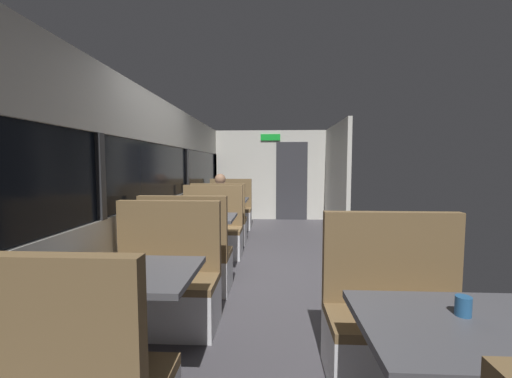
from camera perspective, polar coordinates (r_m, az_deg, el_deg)
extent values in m
cube|color=#423F44|center=(4.32, 2.13, -15.07)|extent=(3.30, 9.20, 0.02)
cube|color=beige|center=(4.44, -17.10, -8.19)|extent=(0.08, 8.40, 0.95)
cube|color=beige|center=(4.37, -17.57, 11.71)|extent=(0.08, 8.40, 0.60)
cube|color=black|center=(4.34, -17.49, 2.84)|extent=(0.03, 8.40, 0.75)
cube|color=#2D2D30|center=(3.06, -26.14, 1.99)|extent=(0.06, 0.08, 0.75)
cube|color=#2D2D30|center=(5.67, -12.25, 3.27)|extent=(0.06, 0.08, 0.75)
cube|color=#2D2D30|center=(8.40, -7.24, 3.69)|extent=(0.06, 0.08, 0.75)
cube|color=beige|center=(8.27, 2.58, 2.50)|extent=(2.90, 0.08, 2.30)
cube|color=#333338|center=(8.24, 6.40, 1.42)|extent=(0.80, 0.04, 2.00)
cube|color=green|center=(8.24, 2.60, 9.24)|extent=(0.50, 0.03, 0.16)
cube|color=beige|center=(7.21, 14.12, 2.08)|extent=(0.08, 2.40, 2.30)
cylinder|color=#9E9EA3|center=(2.45, -21.94, -22.13)|extent=(0.10, 0.10, 0.70)
cube|color=#4C4C51|center=(2.31, -22.21, -13.86)|extent=(0.90, 0.70, 0.04)
cube|color=brown|center=(1.60, -36.55, -20.69)|extent=(0.95, 0.08, 0.65)
cube|color=silver|center=(3.06, -16.34, -19.54)|extent=(0.95, 0.50, 0.39)
cube|color=brown|center=(2.98, -16.44, -15.58)|extent=(0.95, 0.50, 0.06)
cube|color=brown|center=(3.07, -15.28, -8.05)|extent=(0.95, 0.08, 0.65)
cylinder|color=#9E9EA3|center=(4.40, -9.75, -9.85)|extent=(0.10, 0.10, 0.70)
cube|color=#4C4C51|center=(4.32, -9.82, -5.09)|extent=(0.90, 0.70, 0.04)
cube|color=silver|center=(3.83, -11.96, -14.49)|extent=(0.95, 0.50, 0.39)
cube|color=brown|center=(3.76, -12.02, -11.25)|extent=(0.95, 0.50, 0.06)
cube|color=brown|center=(3.48, -13.01, -6.53)|extent=(0.95, 0.08, 0.65)
cube|color=silver|center=(5.06, -8.06, -9.73)|extent=(0.95, 0.50, 0.39)
cube|color=brown|center=(5.01, -8.09, -7.24)|extent=(0.95, 0.50, 0.06)
cube|color=brown|center=(5.16, -7.69, -2.90)|extent=(0.95, 0.08, 0.65)
cylinder|color=#9E9EA3|center=(6.50, -5.51, -5.15)|extent=(0.10, 0.10, 0.70)
cube|color=#4C4C51|center=(6.45, -5.54, -1.91)|extent=(0.90, 0.70, 0.04)
cube|color=silver|center=(5.89, -6.45, -7.70)|extent=(0.95, 0.50, 0.39)
cube|color=brown|center=(5.84, -6.47, -5.55)|extent=(0.95, 0.50, 0.06)
cube|color=brown|center=(5.59, -6.86, -2.33)|extent=(0.95, 0.08, 0.65)
cube|color=silver|center=(7.17, -4.72, -5.50)|extent=(0.95, 0.50, 0.39)
cube|color=brown|center=(7.13, -4.73, -3.72)|extent=(0.95, 0.50, 0.06)
cube|color=brown|center=(7.30, -4.53, -0.72)|extent=(0.95, 0.08, 0.65)
cube|color=#4C4C51|center=(1.76, 33.32, -20.11)|extent=(0.90, 0.70, 0.04)
cube|color=silver|center=(2.53, 24.39, -25.26)|extent=(0.95, 0.50, 0.39)
cube|color=brown|center=(2.43, 24.57, -20.63)|extent=(0.95, 0.50, 0.06)
cube|color=brown|center=(2.49, 23.03, -11.22)|extent=(0.95, 0.08, 0.65)
cube|color=#26262D|center=(5.88, -6.46, -7.42)|extent=(0.30, 0.36, 0.45)
cube|color=#99999E|center=(5.85, -6.42, -2.28)|extent=(0.34, 0.22, 0.60)
sphere|color=#8C664C|center=(5.83, -6.42, 1.75)|extent=(0.20, 0.20, 0.20)
cylinder|color=#99999E|center=(6.05, -8.01, -1.87)|extent=(0.07, 0.28, 0.07)
cylinder|color=#99999E|center=(5.99, -4.25, -1.90)|extent=(0.07, 0.28, 0.07)
cylinder|color=#26598C|center=(1.82, 33.13, -17.15)|extent=(0.07, 0.07, 0.09)
cylinder|color=#26598C|center=(6.41, -4.56, -1.35)|extent=(0.07, 0.07, 0.09)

